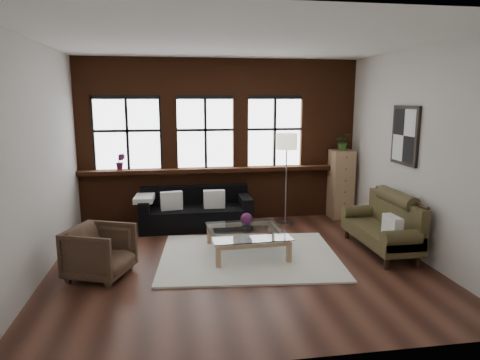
{
  "coord_description": "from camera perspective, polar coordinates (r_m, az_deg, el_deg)",
  "views": [
    {
      "loc": [
        -0.95,
        -6.02,
        2.42
      ],
      "look_at": [
        0.1,
        0.6,
        1.15
      ],
      "focal_mm": 32.0,
      "sensor_mm": 36.0,
      "label": 1
    }
  ],
  "objects": [
    {
      "name": "floor",
      "position": [
        6.56,
        -0.04,
        -10.93
      ],
      "size": [
        5.5,
        5.5,
        0.0
      ],
      "primitive_type": "plane",
      "color": "#391D15",
      "rests_on": "ground"
    },
    {
      "name": "ceiling",
      "position": [
        6.15,
        -0.05,
        18.02
      ],
      "size": [
        5.5,
        5.5,
        0.0
      ],
      "primitive_type": "plane",
      "rotation": [
        3.14,
        0.0,
        0.0
      ],
      "color": "white",
      "rests_on": "ground"
    },
    {
      "name": "wall_back",
      "position": [
        8.61,
        -2.65,
        5.24
      ],
      "size": [
        5.5,
        0.0,
        5.5
      ],
      "primitive_type": "plane",
      "rotation": [
        1.57,
        0.0,
        0.0
      ],
      "color": "beige",
      "rests_on": "ground"
    },
    {
      "name": "wall_front",
      "position": [
        3.74,
        5.96,
        -1.97
      ],
      "size": [
        5.5,
        0.0,
        5.5
      ],
      "primitive_type": "plane",
      "rotation": [
        -1.57,
        0.0,
        0.0
      ],
      "color": "beige",
      "rests_on": "ground"
    },
    {
      "name": "wall_left",
      "position": [
        6.34,
        -25.45,
        2.26
      ],
      "size": [
        0.0,
        5.0,
        5.0
      ],
      "primitive_type": "plane",
      "rotation": [
        1.57,
        0.0,
        1.57
      ],
      "color": "beige",
      "rests_on": "ground"
    },
    {
      "name": "wall_right",
      "position": [
        7.11,
        22.44,
        3.3
      ],
      "size": [
        0.0,
        5.0,
        5.0
      ],
      "primitive_type": "plane",
      "rotation": [
        1.57,
        0.0,
        -1.57
      ],
      "color": "beige",
      "rests_on": "ground"
    },
    {
      "name": "brick_backwall",
      "position": [
        8.55,
        -2.61,
        5.21
      ],
      "size": [
        5.5,
        0.12,
        3.2
      ],
      "primitive_type": null,
      "color": "#4E2412",
      "rests_on": "floor"
    },
    {
      "name": "sill_ledge",
      "position": [
        8.54,
        -2.51,
        1.41
      ],
      "size": [
        5.5,
        0.3,
        0.08
      ],
      "primitive_type": "cube",
      "color": "#4E2412",
      "rests_on": "brick_backwall"
    },
    {
      "name": "window_left",
      "position": [
        8.54,
        -14.78,
        5.87
      ],
      "size": [
        1.38,
        0.1,
        1.5
      ],
      "primitive_type": null,
      "color": "black",
      "rests_on": "brick_backwall"
    },
    {
      "name": "window_mid",
      "position": [
        8.52,
        -4.64,
        6.18
      ],
      "size": [
        1.38,
        0.1,
        1.5
      ],
      "primitive_type": null,
      "color": "black",
      "rests_on": "brick_backwall"
    },
    {
      "name": "window_right",
      "position": [
        8.74,
        4.6,
        6.29
      ],
      "size": [
        1.38,
        0.1,
        1.5
      ],
      "primitive_type": null,
      "color": "black",
      "rests_on": "brick_backwall"
    },
    {
      "name": "wall_poster",
      "position": [
        7.33,
        21.16,
        5.55
      ],
      "size": [
        0.05,
        0.74,
        0.94
      ],
      "primitive_type": null,
      "color": "black",
      "rests_on": "wall_right"
    },
    {
      "name": "shag_rug",
      "position": [
        6.76,
        1.21,
        -10.13
      ],
      "size": [
        2.9,
        2.38,
        0.03
      ],
      "primitive_type": "cube",
      "rotation": [
        0.0,
        0.0,
        -0.1
      ],
      "color": "silver",
      "rests_on": "floor"
    },
    {
      "name": "dark_sofa",
      "position": [
        8.19,
        -5.94,
        -3.78
      ],
      "size": [
        2.09,
        0.84,
        0.76
      ],
      "primitive_type": null,
      "color": "black",
      "rests_on": "floor"
    },
    {
      "name": "pillow_a",
      "position": [
        8.04,
        -9.12,
        -2.74
      ],
      "size": [
        0.42,
        0.2,
        0.34
      ],
      "primitive_type": "cube",
      "rotation": [
        0.0,
        0.0,
        0.16
      ],
      "color": "silver",
      "rests_on": "dark_sofa"
    },
    {
      "name": "pillow_b",
      "position": [
        8.07,
        -3.46,
        -2.57
      ],
      "size": [
        0.4,
        0.15,
        0.34
      ],
      "primitive_type": "cube",
      "rotation": [
        0.0,
        0.0,
        -0.03
      ],
      "color": "silver",
      "rests_on": "dark_sofa"
    },
    {
      "name": "vintage_settee",
      "position": [
        7.23,
        18.2,
        -5.66
      ],
      "size": [
        0.75,
        1.68,
        0.89
      ],
      "primitive_type": null,
      "color": "#423A1E",
      "rests_on": "floor"
    },
    {
      "name": "pillow_settee",
      "position": [
        6.73,
        19.64,
        -5.95
      ],
      "size": [
        0.14,
        0.38,
        0.34
      ],
      "primitive_type": "cube",
      "rotation": [
        0.0,
        0.0,
        0.01
      ],
      "color": "silver",
      "rests_on": "vintage_settee"
    },
    {
      "name": "armchair",
      "position": [
        6.25,
        -18.17,
        -9.1
      ],
      "size": [
        1.01,
        1.0,
        0.71
      ],
      "primitive_type": "imported",
      "rotation": [
        0.0,
        0.0,
        1.19
      ],
      "color": "#402D20",
      "rests_on": "floor"
    },
    {
      "name": "coffee_table",
      "position": [
        6.85,
        0.89,
        -8.3
      ],
      "size": [
        1.23,
        1.23,
        0.4
      ],
      "primitive_type": null,
      "rotation": [
        0.0,
        0.0,
        0.04
      ],
      "color": "#9E7956",
      "rests_on": "shag_rug"
    },
    {
      "name": "vase",
      "position": [
        6.76,
        0.89,
        -6.13
      ],
      "size": [
        0.18,
        0.18,
        0.15
      ],
      "primitive_type": "imported",
      "rotation": [
        0.0,
        0.0,
        -0.26
      ],
      "color": "#B2B2B2",
      "rests_on": "coffee_table"
    },
    {
      "name": "flowers",
      "position": [
        6.73,
        0.9,
        -5.21
      ],
      "size": [
        0.19,
        0.19,
        0.19
      ],
      "primitive_type": "sphere",
      "color": "#571E49",
      "rests_on": "vase"
    },
    {
      "name": "drawer_chest",
      "position": [
        9.02,
        13.3,
        -0.54
      ],
      "size": [
        0.43,
        0.43,
        1.41
      ],
      "primitive_type": "cube",
      "color": "#9E7956",
      "rests_on": "floor"
    },
    {
      "name": "potted_plant_top",
      "position": [
        8.89,
        13.54,
        4.99
      ],
      "size": [
        0.31,
        0.27,
        0.34
      ],
      "primitive_type": "imported",
      "rotation": [
        0.0,
        0.0,
        0.03
      ],
      "color": "#2D5923",
      "rests_on": "drawer_chest"
    },
    {
      "name": "floor_lamp",
      "position": [
        8.31,
        6.16,
        0.58
      ],
      "size": [
        0.4,
        0.4,
        1.93
      ],
      "primitive_type": null,
      "color": "#A5A5A8",
      "rests_on": "floor"
    },
    {
      "name": "sill_plant",
      "position": [
        8.48,
        -15.65,
        2.36
      ],
      "size": [
        0.19,
        0.16,
        0.33
      ],
      "primitive_type": "imported",
      "rotation": [
        0.0,
        0.0,
        -0.07
      ],
      "color": "#571E49",
      "rests_on": "sill_ledge"
    }
  ]
}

